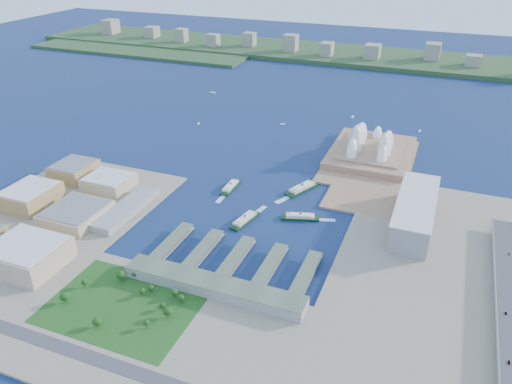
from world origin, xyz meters
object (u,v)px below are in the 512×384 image
at_px(car_a, 509,362).
at_px(ferry_a, 230,186).
at_px(opera_house, 373,139).
at_px(ferry_c, 245,218).
at_px(car_b, 506,313).
at_px(toaster_building, 415,212).
at_px(ferry_d, 300,216).
at_px(car_c, 510,254).
at_px(ferry_b, 302,187).

bearing_deg(car_a, ferry_a, 147.69).
distance_m(opera_house, ferry_c, 294.94).
height_order(ferry_a, car_b, car_b).
xyz_separation_m(opera_house, toaster_building, (90.00, -200.00, -11.50)).
bearing_deg(car_b, ferry_a, 155.66).
height_order(ferry_a, ferry_d, ferry_a).
xyz_separation_m(ferry_a, ferry_c, (55.97, -78.42, 0.26)).
xyz_separation_m(car_a, car_c, (8.00, 173.57, -0.15)).
height_order(ferry_c, car_c, car_c).
distance_m(ferry_a, ferry_b, 105.23).
height_order(ferry_d, car_b, car_b).
relative_size(ferry_d, car_c, 12.44).
relative_size(ferry_b, ferry_d, 1.19).
bearing_deg(ferry_a, ferry_c, -55.06).
distance_m(opera_house, toaster_building, 219.62).
height_order(ferry_a, ferry_c, ferry_c).
distance_m(ferry_d, car_b, 269.06).
distance_m(opera_house, ferry_d, 243.55).
bearing_deg(toaster_building, ferry_a, 178.18).
bearing_deg(car_b, ferry_b, 143.10).
bearing_deg(car_b, toaster_building, 122.98).
bearing_deg(car_b, ferry_c, 164.41).
xyz_separation_m(ferry_a, car_a, (362.26, -229.13, 10.83)).
height_order(toaster_building, car_a, toaster_building).
distance_m(car_a, car_c, 173.75).
distance_m(toaster_building, car_c, 118.92).
height_order(opera_house, ferry_d, opera_house).
distance_m(ferry_c, car_a, 341.53).
height_order(ferry_b, car_a, car_a).
xyz_separation_m(ferry_b, car_a, (262.37, -262.19, 9.98)).
relative_size(opera_house, ferry_a, 3.59).
bearing_deg(car_a, ferry_b, 135.02).
xyz_separation_m(ferry_b, ferry_c, (-43.92, -111.48, -0.60)).
xyz_separation_m(toaster_building, car_a, (101.00, -220.84, -4.92)).
distance_m(ferry_d, car_a, 303.57).
xyz_separation_m(toaster_building, ferry_c, (-205.29, -70.13, -15.50)).
bearing_deg(toaster_building, opera_house, 114.23).
bearing_deg(opera_house, ferry_a, -131.78).
relative_size(ferry_c, ferry_d, 1.06).
bearing_deg(car_a, ferry_c, 153.80).
bearing_deg(opera_house, ferry_c, -113.11).
bearing_deg(car_a, car_c, 87.36).
relative_size(toaster_building, car_c, 38.57).
height_order(ferry_c, ferry_d, ferry_c).
relative_size(ferry_a, ferry_b, 0.85).
height_order(toaster_building, ferry_c, toaster_building).
xyz_separation_m(toaster_building, car_b, (101.00, -155.62, -5.03)).
relative_size(opera_house, ferry_b, 3.04).
relative_size(ferry_c, car_c, 13.17).
bearing_deg(opera_house, ferry_d, -101.96).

